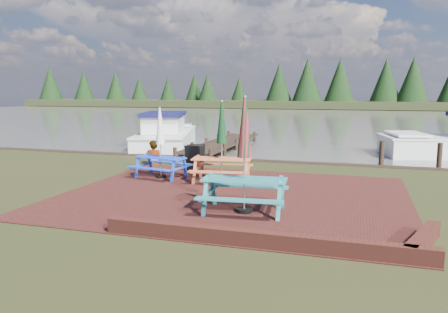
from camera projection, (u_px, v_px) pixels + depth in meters
ground at (222, 205)px, 10.70m from camera, size 120.00×120.00×0.00m
paving at (233, 196)px, 11.64m from camera, size 9.00×7.50×0.02m
brick_wall at (296, 240)px, 7.77m from camera, size 6.21×1.79×0.30m
water at (328, 118)px, 45.65m from camera, size 120.00×60.00×0.02m
far_treeline at (341, 88)px, 72.55m from camera, size 120.00×10.00×8.10m
picnic_table_teal at (244, 173)px, 9.90m from camera, size 2.05×1.86×2.65m
picnic_table_red at (222, 154)px, 13.24m from camera, size 1.99×1.82×2.47m
picnic_table_blue at (161, 154)px, 13.93m from camera, size 1.88×1.74×2.25m
chalkboard at (195, 158)px, 15.07m from camera, size 0.59×0.57×0.94m
jetty at (223, 143)px, 22.36m from camera, size 1.76×9.08×1.00m
boat_jetty at (166, 137)px, 22.63m from camera, size 4.45×7.66×2.10m
person at (153, 141)px, 16.51m from camera, size 0.78×0.65×1.83m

